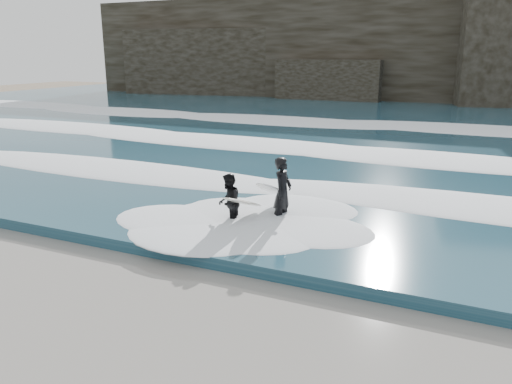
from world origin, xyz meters
TOP-DOWN VIEW (x-y plane):
  - ground at (0.00, 0.00)m, footprint 120.00×120.00m
  - sea at (0.00, 29.00)m, footprint 90.00×52.00m
  - headland at (0.00, 46.00)m, footprint 70.00×9.00m
  - foam_near at (0.00, 9.00)m, footprint 60.00×3.20m
  - foam_mid at (0.00, 16.00)m, footprint 60.00×4.00m
  - foam_far at (0.00, 25.00)m, footprint 60.00×4.80m
  - surfer_left at (0.99, 6.39)m, footprint 1.04×2.00m
  - surfer_right at (-0.04, 5.46)m, footprint 1.12×1.90m

SIDE VIEW (x-z plane):
  - ground at x=0.00m, z-range 0.00..0.00m
  - sea at x=0.00m, z-range 0.00..0.30m
  - foam_near at x=0.00m, z-range 0.30..0.50m
  - foam_mid at x=0.00m, z-range 0.30..0.54m
  - foam_far at x=0.00m, z-range 0.30..0.60m
  - surfer_right at x=-0.04m, z-range 0.01..1.55m
  - surfer_left at x=0.99m, z-range 0.01..1.90m
  - headland at x=0.00m, z-range 0.00..10.00m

